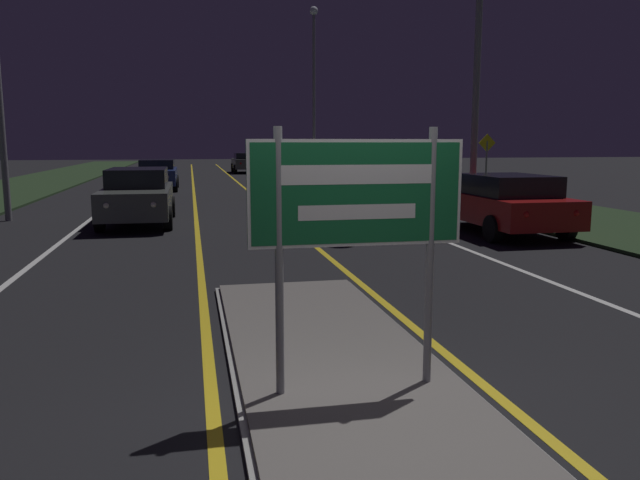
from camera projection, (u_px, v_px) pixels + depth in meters
ground_plane at (372, 423)px, 4.90m from camera, size 160.00×160.00×0.00m
median_island at (355, 393)px, 5.38m from camera, size 2.05×8.41×0.10m
verge_right at (454, 194)px, 26.15m from camera, size 5.00×100.00×0.08m
centre_line_yellow_left at (194, 190)px, 28.84m from camera, size 0.12×70.00×0.01m
centre_line_yellow_right at (246, 189)px, 29.33m from camera, size 0.12×70.00×0.01m
lane_line_white_left at (127, 191)px, 28.24m from camera, size 0.12×70.00×0.01m
lane_line_white_right at (309, 188)px, 29.93m from camera, size 0.12×70.00×0.01m
edge_line_white_left at (56, 192)px, 27.64m from camera, size 0.10×70.00×0.01m
edge_line_white_right at (369, 188)px, 30.53m from camera, size 0.10×70.00×0.01m
highway_sign at (357, 207)px, 5.13m from camera, size 1.81×0.07×2.21m
streetlight_right_far at (314, 70)px, 39.92m from camera, size 0.53×0.53×10.69m
car_receding_0 at (503, 203)px, 15.05m from camera, size 2.01×4.37×1.43m
car_receding_1 at (291, 177)px, 25.33m from camera, size 2.02×4.37×1.51m
car_receding_2 at (313, 166)px, 37.64m from camera, size 1.86×4.44×1.47m
car_receding_3 at (246, 162)px, 45.30m from camera, size 2.02×4.57×1.44m
car_approaching_0 at (138, 195)px, 16.87m from camera, size 1.86×4.70×1.49m
car_approaching_1 at (157, 174)px, 28.93m from camera, size 1.86×4.74×1.40m
warning_sign at (486, 162)px, 20.98m from camera, size 0.60×0.06×2.39m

